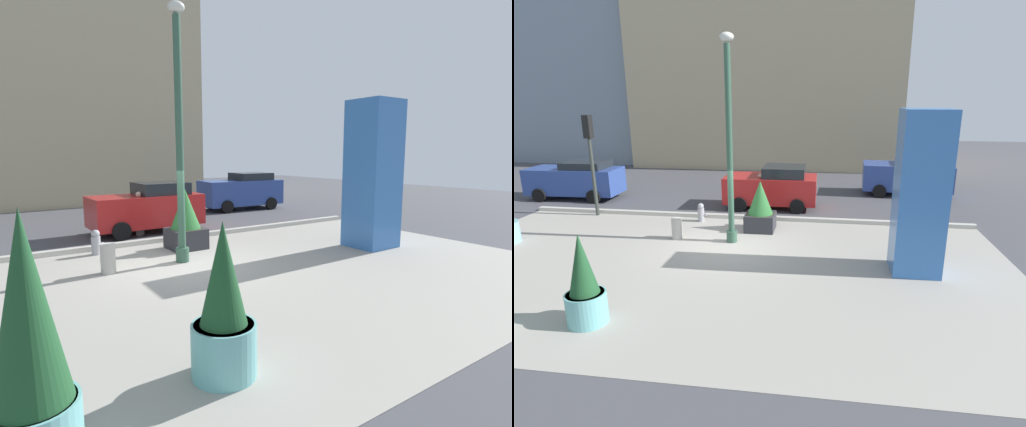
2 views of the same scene
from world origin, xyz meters
TOP-DOWN VIEW (x-y plane):
  - ground_plane at (0.00, 4.00)m, footprint 60.00×60.00m
  - plaza_pavement at (0.00, -2.00)m, footprint 18.00×10.00m
  - curb_strip at (0.00, 3.12)m, footprint 18.00×0.24m
  - lamp_post at (0.19, 0.38)m, footprint 0.44×0.44m
  - art_pillar_blue at (5.93, -1.26)m, footprint 1.31×1.31m
  - potted_plant_near_right at (-1.78, -5.27)m, footprint 0.88×0.88m
  - potted_plant_near_left at (0.95, 1.80)m, footprint 1.07×1.07m
  - fire_hydrant at (-1.56, 2.55)m, footprint 0.36×0.26m
  - concrete_bollard at (-1.78, 0.41)m, footprint 0.36×0.36m
  - traffic_light_corner at (-6.12, 2.78)m, footprint 0.28×0.42m
  - car_curb_east at (0.95, 5.11)m, footprint 4.04×2.17m
  - car_curb_west at (-8.62, 5.40)m, footprint 4.37×2.08m
  - car_passing_lane at (7.29, 8.49)m, footprint 4.32×2.26m
  - pedestrian_crossing at (0.48, 4.70)m, footprint 0.51×0.51m

SIDE VIEW (x-z plane):
  - ground_plane at x=0.00m, z-range 0.00..0.00m
  - plaza_pavement at x=0.00m, z-range -0.01..0.01m
  - curb_strip at x=0.00m, z-range 0.00..0.16m
  - fire_hydrant at x=-1.56m, z-range -0.01..0.74m
  - concrete_bollard at x=-1.78m, z-range 0.00..0.75m
  - potted_plant_near_left at x=0.95m, z-range -0.07..1.80m
  - pedestrian_crossing at x=0.48m, z-range 0.08..1.67m
  - potted_plant_near_right at x=-1.78m, z-range -0.17..1.94m
  - car_curb_east at x=0.95m, z-range 0.00..1.85m
  - car_curb_west at x=-8.62m, z-range 0.02..1.84m
  - car_passing_lane at x=7.29m, z-range 0.01..1.93m
  - art_pillar_blue at x=5.93m, z-range 0.00..4.56m
  - traffic_light_corner at x=-6.12m, z-range 0.75..4.85m
  - lamp_post at x=0.19m, z-range -0.08..6.64m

